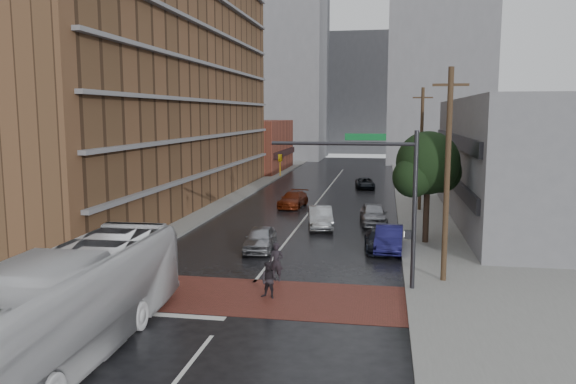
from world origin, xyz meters
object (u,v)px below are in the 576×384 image
at_px(car_parked_near, 389,238).
at_px(car_parked_mid, 379,240).
at_px(car_travel_c, 293,199).
at_px(suv_travel, 365,183).
at_px(car_travel_a, 260,239).
at_px(transit_bus, 69,304).
at_px(pedestrian_a, 276,262).
at_px(pedestrian_b, 269,280).
at_px(car_parked_far, 373,214).
at_px(car_travel_b, 320,217).

distance_m(car_parked_near, car_parked_mid, 0.58).
relative_size(car_travel_c, suv_travel, 1.10).
height_order(car_travel_a, car_travel_c, car_travel_a).
distance_m(transit_bus, pedestrian_a, 10.69).
xyz_separation_m(car_travel_c, suv_travel, (5.62, 13.12, -0.09)).
bearing_deg(pedestrian_a, car_parked_near, 57.44).
distance_m(pedestrian_a, car_parked_near, 8.79).
bearing_deg(suv_travel, pedestrian_b, -100.90).
xyz_separation_m(pedestrian_a, car_parked_mid, (4.75, 7.00, -0.33)).
relative_size(suv_travel, car_parked_mid, 1.01).
bearing_deg(car_parked_far, car_travel_b, -156.64).
height_order(suv_travel, car_parked_far, car_parked_far).
bearing_deg(suv_travel, car_parked_near, -91.67).
bearing_deg(pedestrian_a, pedestrian_b, -81.37).
distance_m(pedestrian_a, car_travel_a, 6.17).
height_order(pedestrian_a, car_travel_c, pedestrian_a).
xyz_separation_m(transit_bus, pedestrian_b, (5.21, 6.84, -0.97)).
xyz_separation_m(pedestrian_a, car_travel_b, (0.61, 12.83, -0.17)).
bearing_deg(car_parked_mid, pedestrian_a, -128.13).
relative_size(pedestrian_a, car_travel_b, 0.40).
bearing_deg(pedestrian_b, suv_travel, 100.58).
bearing_deg(car_travel_a, pedestrian_b, -78.38).
xyz_separation_m(transit_bus, pedestrian_a, (5.03, 9.39, -0.85)).
height_order(car_travel_b, car_parked_mid, car_travel_b).
bearing_deg(car_travel_c, transit_bus, -87.69).
distance_m(pedestrian_b, car_parked_mid, 10.59).
relative_size(car_parked_near, car_parked_mid, 1.09).
relative_size(transit_bus, car_parked_far, 2.78).
xyz_separation_m(suv_travel, car_parked_far, (1.33, -19.65, 0.21)).
height_order(transit_bus, car_travel_c, transit_bus).
height_order(pedestrian_a, car_parked_near, pedestrian_a).
relative_size(car_parked_mid, car_parked_far, 0.89).
bearing_deg(car_travel_b, pedestrian_a, -102.19).
bearing_deg(suv_travel, transit_bus, -106.94).
bearing_deg(car_parked_mid, car_parked_far, 89.84).
bearing_deg(pedestrian_b, car_travel_a, 120.06).
distance_m(car_travel_a, car_parked_near, 7.51).
bearing_deg(pedestrian_b, car_travel_c, 111.71).
bearing_deg(car_travel_a, car_travel_b, 65.27).
bearing_deg(car_parked_mid, car_travel_c, 113.56).
relative_size(pedestrian_a, car_parked_mid, 0.45).
bearing_deg(car_parked_mid, transit_bus, -124.79).
bearing_deg(suv_travel, car_travel_c, -119.87).
distance_m(transit_bus, suv_travel, 44.57).
height_order(pedestrian_b, car_parked_near, pedestrian_b).
bearing_deg(car_parked_far, car_travel_a, -130.24).
bearing_deg(car_parked_near, transit_bus, -119.85).
bearing_deg(car_parked_mid, car_travel_b, 121.41).
height_order(transit_bus, car_parked_near, transit_bus).
distance_m(car_travel_c, car_parked_near, 16.42).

